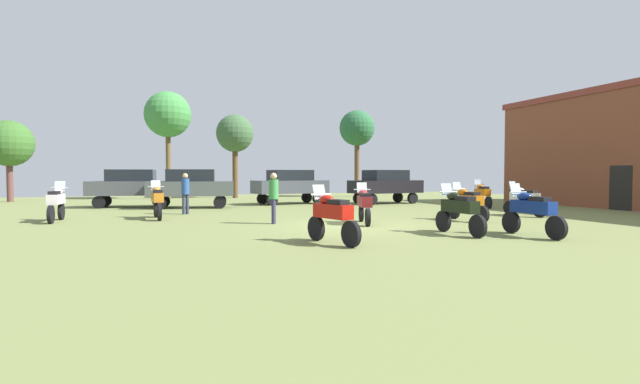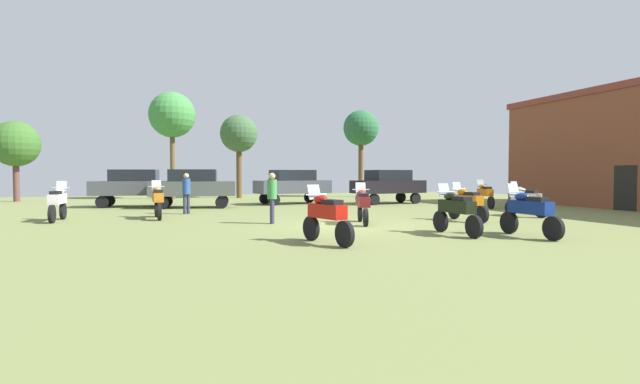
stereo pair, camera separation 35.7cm
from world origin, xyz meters
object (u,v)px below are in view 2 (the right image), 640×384
Objects in this scene: tree_1 at (361,129)px; motorcycle_9 at (58,202)px; tree_4 at (239,135)px; motorcycle_5 at (485,194)px; tree_5 at (15,144)px; motorcycle_10 at (467,202)px; person_1 at (186,190)px; person_2 at (272,194)px; tree_3 at (172,116)px; car_3 at (388,184)px; motorcycle_2 at (525,199)px; motorcycle_7 at (158,200)px; car_1 at (293,184)px; motorcycle_4 at (363,204)px; car_2 at (134,185)px; motorcycle_1 at (529,211)px; motorcycle_3 at (456,210)px; car_4 at (193,185)px.

motorcycle_9 is at bearing -142.01° from tree_1.
tree_4 is (-9.28, 1.09, -0.56)m from tree_1.
motorcycle_9 is 0.32× the size of tree_1.
tree_5 is (-25.03, 13.93, 2.95)m from motorcycle_5.
motorcycle_10 is 11.81m from person_1.
tree_3 is at bearing 28.32° from person_2.
car_3 is 2.51× the size of person_2.
motorcycle_2 is at bearing -9.00° from motorcycle_9.
car_1 reaches higher than motorcycle_7.
car_2 is (-8.30, 11.69, 0.45)m from motorcycle_4.
motorcycle_4 is at bearing -112.51° from tree_1.
motorcycle_2 is at bearing -19.28° from motorcycle_7.
car_3 is at bearing -38.15° from tree_3.
tree_5 is (-18.97, 23.90, 2.93)m from motorcycle_1.
car_2 is at bearing 120.00° from motorcycle_3.
motorcycle_10 is at bearing -14.82° from motorcycle_9.
motorcycle_9 is at bearing 169.61° from car_2.
tree_5 is (-15.88, 19.28, 2.95)m from motorcycle_4.
tree_5 is (-10.55, 9.35, 2.50)m from car_4.
tree_5 reaches higher than motorcycle_9.
tree_3 is (-9.39, 24.16, 5.15)m from motorcycle_1.
motorcycle_3 is at bearing 152.69° from car_3.
motorcycle_7 is 0.51× the size of car_2.
motorcycle_5 is 18.58m from car_2.
motorcycle_1 is 6.92m from motorcycle_2.
motorcycle_1 is 19.90m from car_2.
tree_3 is (-7.69, 23.14, 5.16)m from motorcycle_3.
tree_3 is 4.84m from tree_4.
tree_1 is at bearing -161.70° from person_1.
car_4 is 3.85m from person_1.
tree_5 is at bearing 131.09° from motorcycle_2.
tree_1 reaches higher than motorcycle_3.
tree_3 is 1.23× the size of tree_4.
tree_3 is (-10.43, 19.79, 5.17)m from motorcycle_10.
tree_4 is (-1.61, 19.60, 3.96)m from motorcycle_4.
tree_1 is at bearing 83.54° from motorcycle_4.
motorcycle_1 is 14.88m from car_3.
motorcycle_7 is at bearing -59.29° from tree_5.
car_4 is (-5.33, 9.94, 0.45)m from motorcycle_4.
motorcycle_10 is 10.39m from car_3.
motorcycle_4 reaches higher than motorcycle_2.
motorcycle_7 reaches higher than motorcycle_1.
person_1 is at bearing 149.55° from motorcycle_4.
motorcycle_2 is at bearing 20.85° from motorcycle_4.
tree_4 is at bearing 94.98° from motorcycle_3.
tree_5 is (-7.58, 7.60, 2.50)m from car_2.
tree_5 is at bearing 126.16° from motorcycle_1.
motorcycle_1 is 30.66m from tree_5.
motorcycle_3 is 18.11m from car_2.
motorcycle_2 is 14.99m from motorcycle_7.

